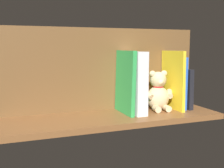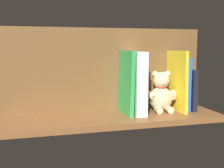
# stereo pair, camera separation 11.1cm
# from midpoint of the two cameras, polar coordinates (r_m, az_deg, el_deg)

# --- Properties ---
(ground_plane) EXTENTS (0.88, 0.28, 0.02)m
(ground_plane) POSITION_cam_midpoint_polar(r_m,az_deg,el_deg) (1.14, 2.82, -6.93)
(ground_plane) COLOR brown
(shelf_back_panel) EXTENTS (0.88, 0.02, 0.35)m
(shelf_back_panel) POSITION_cam_midpoint_polar(r_m,az_deg,el_deg) (1.21, 1.20, 3.00)
(shelf_back_panel) COLOR brown
(shelf_back_panel) RESTS_ON ground_plane
(book_0) EXTENTS (0.02, 0.15, 0.18)m
(book_0) POSITION_cam_midpoint_polar(r_m,az_deg,el_deg) (1.29, 17.38, -1.02)
(book_0) COLOR black
(book_0) RESTS_ON ground_plane
(book_1) EXTENTS (0.03, 0.14, 0.23)m
(book_1) POSITION_cam_midpoint_polar(r_m,az_deg,el_deg) (1.28, 16.20, 0.11)
(book_1) COLOR blue
(book_1) RESTS_ON ground_plane
(book_2) EXTENTS (0.02, 0.17, 0.26)m
(book_2) POSITION_cam_midpoint_polar(r_m,az_deg,el_deg) (1.25, 15.54, 0.61)
(book_2) COLOR yellow
(book_2) RESTS_ON ground_plane
(teddy_bear) EXTENTS (0.14, 0.12, 0.17)m
(teddy_bear) POSITION_cam_midpoint_polar(r_m,az_deg,el_deg) (1.22, 12.51, -1.90)
(teddy_bear) COLOR #D1B284
(teddy_bear) RESTS_ON ground_plane
(book_3) EXTENTS (0.02, 0.11, 0.24)m
(book_3) POSITION_cam_midpoint_polar(r_m,az_deg,el_deg) (1.20, 8.59, 0.27)
(book_3) COLOR green
(book_3) RESTS_ON ground_plane
(dictionary_thick_white) EXTENTS (0.05, 0.17, 0.25)m
(dictionary_thick_white) POSITION_cam_midpoint_polar(r_m,az_deg,el_deg) (1.16, 7.45, 0.28)
(dictionary_thick_white) COLOR silver
(dictionary_thick_white) RESTS_ON ground_plane
(book_4) EXTENTS (0.02, 0.17, 0.26)m
(book_4) POSITION_cam_midpoint_polar(r_m,az_deg,el_deg) (1.15, 5.65, 0.33)
(book_4) COLOR green
(book_4) RESTS_ON ground_plane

